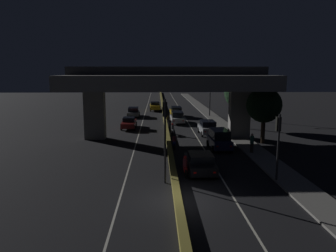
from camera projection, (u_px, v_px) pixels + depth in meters
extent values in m
plane|color=black|center=(177.00, 201.00, 18.54)|extent=(200.00, 200.00, 0.00)
cube|color=beige|center=(144.00, 117.00, 52.94)|extent=(0.12, 126.00, 0.00)
cube|color=beige|center=(185.00, 117.00, 53.15)|extent=(0.12, 126.00, 0.00)
cube|color=olive|center=(164.00, 116.00, 53.01)|extent=(0.44, 126.00, 0.41)
cube|color=slate|center=(220.00, 123.00, 46.38)|extent=(2.22, 126.00, 0.13)
cube|color=gray|center=(95.00, 114.00, 35.47)|extent=(2.18, 1.28, 5.43)
cube|color=gray|center=(239.00, 114.00, 35.98)|extent=(2.18, 1.28, 5.43)
cube|color=gray|center=(168.00, 82.00, 35.16)|extent=(21.69, 10.83, 1.48)
cube|color=#333335|center=(168.00, 71.00, 34.97)|extent=(21.69, 0.40, 0.90)
cylinder|color=black|center=(165.00, 142.00, 21.17)|extent=(0.14, 0.14, 5.56)
cube|color=black|center=(165.00, 109.00, 21.00)|extent=(0.30, 0.28, 0.95)
sphere|color=red|center=(165.00, 104.00, 21.10)|extent=(0.18, 0.18, 0.18)
sphere|color=black|center=(165.00, 109.00, 21.15)|extent=(0.18, 0.18, 0.18)
sphere|color=black|center=(165.00, 114.00, 21.20)|extent=(0.18, 0.18, 0.18)
cylinder|color=black|center=(278.00, 148.00, 21.49)|extent=(0.14, 0.14, 4.56)
cube|color=black|center=(278.00, 124.00, 21.40)|extent=(0.30, 0.28, 0.95)
sphere|color=red|center=(278.00, 119.00, 21.50)|extent=(0.18, 0.18, 0.18)
sphere|color=black|center=(278.00, 124.00, 21.55)|extent=(0.18, 0.18, 0.18)
sphere|color=black|center=(277.00, 128.00, 21.60)|extent=(0.18, 0.18, 0.18)
cylinder|color=#2D2D30|center=(210.00, 94.00, 53.30)|extent=(0.18, 0.18, 7.30)
cylinder|color=#2D2D30|center=(204.00, 73.00, 52.70)|extent=(2.21, 0.10, 0.10)
ellipsoid|color=#F2B759|center=(197.00, 73.00, 52.68)|extent=(0.56, 0.32, 0.24)
cube|color=black|center=(200.00, 164.00, 23.80)|extent=(1.95, 4.39, 0.64)
cube|color=black|center=(201.00, 157.00, 23.49)|extent=(1.69, 2.12, 0.50)
cylinder|color=black|center=(185.00, 163.00, 25.23)|extent=(0.21, 0.64, 0.63)
cylinder|color=black|center=(209.00, 163.00, 25.31)|extent=(0.21, 0.64, 0.63)
cylinder|color=black|center=(190.00, 174.00, 22.39)|extent=(0.21, 0.64, 0.63)
cylinder|color=black|center=(216.00, 174.00, 22.48)|extent=(0.21, 0.64, 0.63)
cube|color=red|center=(195.00, 173.00, 21.60)|extent=(0.18, 0.03, 0.11)
cube|color=red|center=(215.00, 173.00, 21.67)|extent=(0.18, 0.03, 0.11)
cube|color=#141938|center=(219.00, 142.00, 30.86)|extent=(1.85, 3.97, 0.76)
cube|color=black|center=(219.00, 134.00, 30.83)|extent=(1.61, 2.87, 0.82)
cylinder|color=black|center=(208.00, 143.00, 32.14)|extent=(0.22, 0.66, 0.66)
cylinder|color=black|center=(225.00, 143.00, 32.25)|extent=(0.22, 0.66, 0.66)
cylinder|color=black|center=(213.00, 149.00, 29.60)|extent=(0.22, 0.66, 0.66)
cylinder|color=black|center=(231.00, 149.00, 29.71)|extent=(0.22, 0.66, 0.66)
cube|color=red|center=(217.00, 147.00, 28.88)|extent=(0.18, 0.04, 0.11)
cube|color=red|center=(231.00, 146.00, 28.96)|extent=(0.18, 0.04, 0.11)
cube|color=gray|center=(208.00, 129.00, 38.16)|extent=(1.87, 4.07, 0.71)
cube|color=black|center=(208.00, 123.00, 38.05)|extent=(1.62, 2.45, 0.62)
cylinder|color=black|center=(199.00, 130.00, 39.48)|extent=(0.22, 0.65, 0.64)
cylinder|color=black|center=(213.00, 130.00, 39.58)|extent=(0.22, 0.65, 0.64)
cylinder|color=black|center=(202.00, 134.00, 36.86)|extent=(0.22, 0.65, 0.64)
cylinder|color=black|center=(217.00, 134.00, 36.96)|extent=(0.22, 0.65, 0.64)
cube|color=red|center=(205.00, 132.00, 36.13)|extent=(0.18, 0.03, 0.11)
cube|color=red|center=(216.00, 132.00, 36.20)|extent=(0.18, 0.03, 0.11)
cube|color=silver|center=(177.00, 119.00, 46.92)|extent=(1.88, 4.68, 0.63)
cube|color=black|center=(177.00, 114.00, 46.81)|extent=(1.63, 2.82, 0.71)
cylinder|color=black|center=(170.00, 119.00, 48.44)|extent=(0.21, 0.62, 0.61)
cylinder|color=black|center=(182.00, 119.00, 48.53)|extent=(0.21, 0.62, 0.61)
cylinder|color=black|center=(172.00, 123.00, 45.42)|extent=(0.21, 0.62, 0.61)
cylinder|color=black|center=(184.00, 122.00, 45.51)|extent=(0.21, 0.62, 0.61)
cube|color=red|center=(174.00, 121.00, 44.58)|extent=(0.18, 0.03, 0.11)
cube|color=red|center=(183.00, 121.00, 44.65)|extent=(0.18, 0.03, 0.11)
cube|color=gold|center=(176.00, 113.00, 53.49)|extent=(1.96, 4.83, 0.72)
cube|color=black|center=(176.00, 109.00, 53.38)|extent=(1.66, 2.92, 0.62)
cylinder|color=black|center=(170.00, 114.00, 55.03)|extent=(0.23, 0.64, 0.63)
cylinder|color=black|center=(180.00, 114.00, 55.16)|extent=(0.23, 0.64, 0.63)
cylinder|color=black|center=(172.00, 116.00, 51.94)|extent=(0.23, 0.64, 0.63)
cylinder|color=black|center=(182.00, 116.00, 52.07)|extent=(0.23, 0.64, 0.63)
cube|color=red|center=(174.00, 114.00, 51.09)|extent=(0.18, 0.04, 0.11)
cube|color=red|center=(181.00, 114.00, 51.18)|extent=(0.18, 0.04, 0.11)
cube|color=#591414|center=(129.00, 124.00, 42.48)|extent=(1.73, 4.70, 0.62)
cube|color=black|center=(129.00, 119.00, 42.51)|extent=(1.51, 1.89, 0.51)
cylinder|color=black|center=(135.00, 128.00, 41.04)|extent=(0.20, 0.61, 0.61)
cylinder|color=black|center=(121.00, 128.00, 40.97)|extent=(0.20, 0.61, 0.61)
cylinder|color=black|center=(136.00, 124.00, 44.09)|extent=(0.20, 0.61, 0.61)
cylinder|color=black|center=(124.00, 124.00, 44.03)|extent=(0.20, 0.61, 0.61)
cube|color=white|center=(135.00, 122.00, 44.84)|extent=(0.18, 0.03, 0.11)
cube|color=white|center=(126.00, 122.00, 44.80)|extent=(0.18, 0.03, 0.11)
cube|color=#515459|center=(133.00, 113.00, 53.62)|extent=(1.96, 4.56, 0.58)
cube|color=black|center=(133.00, 109.00, 53.52)|extent=(1.69, 2.75, 0.64)
cylinder|color=black|center=(139.00, 116.00, 52.26)|extent=(0.22, 0.60, 0.59)
cylinder|color=black|center=(127.00, 116.00, 52.15)|extent=(0.22, 0.60, 0.59)
cylinder|color=black|center=(139.00, 114.00, 55.19)|extent=(0.22, 0.60, 0.59)
cylinder|color=black|center=(129.00, 114.00, 55.08)|extent=(0.22, 0.60, 0.59)
cube|color=white|center=(138.00, 112.00, 55.91)|extent=(0.18, 0.04, 0.11)
cube|color=white|center=(130.00, 112.00, 55.83)|extent=(0.18, 0.04, 0.11)
cube|color=gold|center=(155.00, 107.00, 62.04)|extent=(2.04, 4.79, 0.75)
cube|color=black|center=(155.00, 103.00, 62.17)|extent=(1.72, 2.33, 0.52)
cylinder|color=black|center=(160.00, 110.00, 60.64)|extent=(0.23, 0.69, 0.69)
cylinder|color=black|center=(150.00, 110.00, 60.51)|extent=(0.23, 0.69, 0.69)
cylinder|color=black|center=(159.00, 108.00, 63.70)|extent=(0.23, 0.69, 0.69)
cylinder|color=black|center=(150.00, 108.00, 63.57)|extent=(0.23, 0.69, 0.69)
cube|color=white|center=(158.00, 106.00, 64.44)|extent=(0.18, 0.04, 0.11)
cube|color=white|center=(151.00, 106.00, 64.35)|extent=(0.18, 0.04, 0.11)
cylinder|color=black|center=(184.00, 169.00, 23.78)|extent=(0.08, 0.60, 0.60)
cylinder|color=black|center=(186.00, 174.00, 22.52)|extent=(0.10, 0.60, 0.60)
cube|color=maroon|center=(185.00, 168.00, 23.11)|extent=(0.24, 0.97, 0.32)
cylinder|color=maroon|center=(185.00, 162.00, 23.04)|extent=(0.32, 0.32, 0.54)
sphere|color=#B21919|center=(185.00, 157.00, 22.98)|extent=(0.24, 0.24, 0.24)
cube|color=red|center=(186.00, 171.00, 22.44)|extent=(0.08, 0.03, 0.08)
cylinder|color=black|center=(174.00, 144.00, 32.13)|extent=(0.12, 0.59, 0.58)
cylinder|color=black|center=(174.00, 147.00, 30.82)|extent=(0.14, 0.59, 0.58)
cube|color=navy|center=(174.00, 143.00, 31.44)|extent=(0.30, 1.02, 0.32)
cylinder|color=maroon|center=(174.00, 139.00, 31.37)|extent=(0.34, 0.34, 0.50)
sphere|color=black|center=(174.00, 135.00, 31.31)|extent=(0.24, 0.24, 0.24)
cube|color=red|center=(174.00, 144.00, 30.74)|extent=(0.08, 0.04, 0.08)
cylinder|color=black|center=(173.00, 132.00, 38.51)|extent=(0.12, 0.60, 0.59)
cylinder|color=black|center=(172.00, 134.00, 37.26)|extent=(0.14, 0.60, 0.59)
cube|color=silver|center=(173.00, 131.00, 37.85)|extent=(0.31, 0.98, 0.32)
cylinder|color=#3F3F44|center=(173.00, 127.00, 37.78)|extent=(0.34, 0.34, 0.50)
sphere|color=#B21919|center=(173.00, 124.00, 37.72)|extent=(0.24, 0.24, 0.24)
cube|color=red|center=(172.00, 132.00, 37.17)|extent=(0.08, 0.04, 0.08)
cylinder|color=#2D261E|center=(252.00, 148.00, 29.20)|extent=(0.29, 0.29, 0.82)
cylinder|color=#26593F|center=(252.00, 140.00, 29.08)|extent=(0.34, 0.34, 0.69)
sphere|color=tan|center=(252.00, 135.00, 29.00)|extent=(0.22, 0.22, 0.22)
cylinder|color=#38281C|center=(263.00, 131.00, 33.47)|extent=(0.43, 0.43, 2.60)
sphere|color=black|center=(264.00, 105.00, 33.04)|extent=(3.56, 3.56, 3.56)
cylinder|color=#2D2116|center=(242.00, 117.00, 42.50)|extent=(0.34, 0.34, 2.92)
sphere|color=black|center=(243.00, 92.00, 41.97)|extent=(4.71, 4.71, 4.71)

